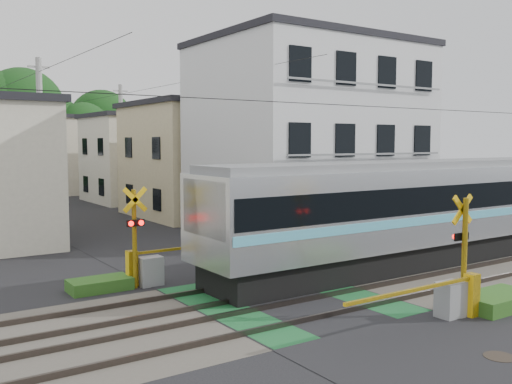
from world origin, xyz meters
TOP-DOWN VIEW (x-y plane):
  - ground at (0.00, 0.00)m, footprint 120.00×120.00m
  - track_bed at (0.00, 0.00)m, footprint 120.00×120.00m
  - commuter_train at (7.05, 1.20)m, footprint 18.02×2.84m
  - crossing_signal_near at (2.59, -3.65)m, footprint 4.74×0.65m
  - crossing_signal_far at (-2.59, 3.65)m, footprint 4.74×0.65m
  - apartment_block at (8.50, 9.49)m, footprint 10.20×8.36m
  - houses_row at (0.25, 25.92)m, footprint 22.07×31.35m
  - catenary at (6.00, 0.03)m, footprint 60.00×5.04m
  - utility_poles at (-1.05, 23.01)m, footprint 7.90×42.00m
  - pedestrian at (-1.08, 28.51)m, footprint 0.63×0.50m
  - manhole_cover at (1.07, -5.91)m, footprint 0.64×0.64m
  - weed_patches at (1.76, -0.09)m, footprint 10.25×8.80m

SIDE VIEW (x-z plane):
  - ground at x=0.00m, z-range 0.00..0.00m
  - manhole_cover at x=1.07m, z-range 0.00..0.02m
  - track_bed at x=0.00m, z-range -0.03..0.11m
  - weed_patches at x=1.76m, z-range -0.02..0.38m
  - crossing_signal_near at x=2.59m, z-range -0.83..2.25m
  - crossing_signal_far at x=-2.59m, z-range -0.83..2.25m
  - pedestrian at x=-1.08m, z-range 0.00..1.53m
  - commuter_train at x=7.05m, z-range 0.11..3.85m
  - houses_row at x=0.25m, z-range -0.16..6.64m
  - catenary at x=6.00m, z-range 0.20..7.20m
  - utility_poles at x=-1.05m, z-range 0.08..8.08m
  - apartment_block at x=8.50m, z-range 0.01..9.31m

